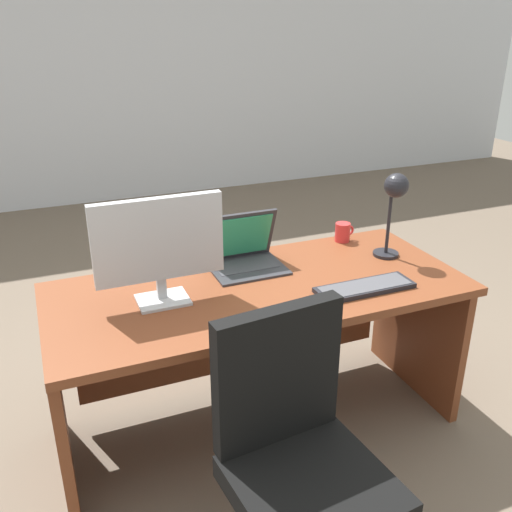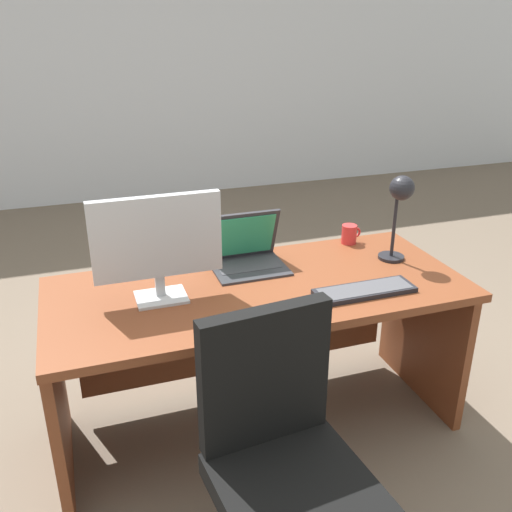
{
  "view_description": "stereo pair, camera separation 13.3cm",
  "coord_description": "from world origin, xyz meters",
  "px_view_note": "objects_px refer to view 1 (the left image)",
  "views": [
    {
      "loc": [
        -0.81,
        -1.95,
        1.77
      ],
      "look_at": [
        0.0,
        0.04,
        0.85
      ],
      "focal_mm": 39.37,
      "sensor_mm": 36.0,
      "label": 1
    },
    {
      "loc": [
        -0.69,
        -1.99,
        1.77
      ],
      "look_at": [
        0.0,
        0.04,
        0.85
      ],
      "focal_mm": 39.37,
      "sensor_mm": 36.0,
      "label": 2
    }
  ],
  "objects_px": {
    "laptop": "(243,249)",
    "coffee_mug": "(343,232)",
    "desk_lamp": "(395,197)",
    "keyboard": "(365,287)",
    "mouse": "(288,313)",
    "office_chair": "(300,485)",
    "monitor": "(159,243)",
    "desk": "(255,323)"
  },
  "relations": [
    {
      "from": "laptop",
      "to": "coffee_mug",
      "type": "bearing_deg",
      "value": 8.43
    },
    {
      "from": "desk_lamp",
      "to": "coffee_mug",
      "type": "xyz_separation_m",
      "value": [
        -0.1,
        0.26,
        -0.25
      ]
    },
    {
      "from": "keyboard",
      "to": "mouse",
      "type": "bearing_deg",
      "value": -166.77
    },
    {
      "from": "laptop",
      "to": "keyboard",
      "type": "xyz_separation_m",
      "value": [
        0.37,
        -0.43,
        -0.06
      ]
    },
    {
      "from": "coffee_mug",
      "to": "office_chair",
      "type": "height_order",
      "value": "office_chair"
    },
    {
      "from": "office_chair",
      "to": "desk_lamp",
      "type": "bearing_deg",
      "value": 43.34
    },
    {
      "from": "monitor",
      "to": "desk_lamp",
      "type": "height_order",
      "value": "monitor"
    },
    {
      "from": "desk",
      "to": "mouse",
      "type": "distance_m",
      "value": 0.41
    },
    {
      "from": "keyboard",
      "to": "mouse",
      "type": "distance_m",
      "value": 0.4
    },
    {
      "from": "monitor",
      "to": "coffee_mug",
      "type": "distance_m",
      "value": 1.05
    },
    {
      "from": "desk_lamp",
      "to": "office_chair",
      "type": "bearing_deg",
      "value": -136.66
    },
    {
      "from": "mouse",
      "to": "desk_lamp",
      "type": "relative_size",
      "value": 0.21
    },
    {
      "from": "desk",
      "to": "office_chair",
      "type": "bearing_deg",
      "value": -102.03
    },
    {
      "from": "laptop",
      "to": "mouse",
      "type": "relative_size",
      "value": 3.78
    },
    {
      "from": "desk",
      "to": "keyboard",
      "type": "relative_size",
      "value": 4.17
    },
    {
      "from": "keyboard",
      "to": "coffee_mug",
      "type": "distance_m",
      "value": 0.55
    },
    {
      "from": "desk",
      "to": "keyboard",
      "type": "xyz_separation_m",
      "value": [
        0.39,
        -0.25,
        0.22
      ]
    },
    {
      "from": "desk",
      "to": "laptop",
      "type": "height_order",
      "value": "laptop"
    },
    {
      "from": "monitor",
      "to": "desk",
      "type": "bearing_deg",
      "value": 4.88
    },
    {
      "from": "desk_lamp",
      "to": "coffee_mug",
      "type": "height_order",
      "value": "desk_lamp"
    },
    {
      "from": "desk",
      "to": "mouse",
      "type": "relative_size",
      "value": 20.39
    },
    {
      "from": "monitor",
      "to": "keyboard",
      "type": "relative_size",
      "value": 1.19
    },
    {
      "from": "desk",
      "to": "laptop",
      "type": "relative_size",
      "value": 5.39
    },
    {
      "from": "coffee_mug",
      "to": "desk_lamp",
      "type": "bearing_deg",
      "value": -70.04
    },
    {
      "from": "desk",
      "to": "desk_lamp",
      "type": "height_order",
      "value": "desk_lamp"
    },
    {
      "from": "laptop",
      "to": "coffee_mug",
      "type": "relative_size",
      "value": 3.21
    },
    {
      "from": "laptop",
      "to": "mouse",
      "type": "bearing_deg",
      "value": -92.17
    },
    {
      "from": "keyboard",
      "to": "desk_lamp",
      "type": "distance_m",
      "value": 0.48
    },
    {
      "from": "desk",
      "to": "keyboard",
      "type": "bearing_deg",
      "value": -32.94
    },
    {
      "from": "keyboard",
      "to": "office_chair",
      "type": "xyz_separation_m",
      "value": [
        -0.56,
        -0.55,
        -0.35
      ]
    },
    {
      "from": "monitor",
      "to": "laptop",
      "type": "xyz_separation_m",
      "value": [
        0.42,
        0.21,
        -0.17
      ]
    },
    {
      "from": "keyboard",
      "to": "mouse",
      "type": "xyz_separation_m",
      "value": [
        -0.39,
        -0.09,
        0.01
      ]
    },
    {
      "from": "monitor",
      "to": "coffee_mug",
      "type": "xyz_separation_m",
      "value": [
        0.99,
        0.3,
        -0.2
      ]
    },
    {
      "from": "desk_lamp",
      "to": "coffee_mug",
      "type": "distance_m",
      "value": 0.37
    },
    {
      "from": "desk",
      "to": "office_chair",
      "type": "height_order",
      "value": "office_chair"
    },
    {
      "from": "monitor",
      "to": "coffee_mug",
      "type": "height_order",
      "value": "monitor"
    },
    {
      "from": "keyboard",
      "to": "coffee_mug",
      "type": "xyz_separation_m",
      "value": [
        0.19,
        0.51,
        0.04
      ]
    },
    {
      "from": "keyboard",
      "to": "coffee_mug",
      "type": "bearing_deg",
      "value": 69.16
    },
    {
      "from": "mouse",
      "to": "desk_lamp",
      "type": "height_order",
      "value": "desk_lamp"
    },
    {
      "from": "monitor",
      "to": "desk_lamp",
      "type": "bearing_deg",
      "value": 1.81
    },
    {
      "from": "keyboard",
      "to": "desk_lamp",
      "type": "relative_size",
      "value": 1.04
    },
    {
      "from": "desk_lamp",
      "to": "mouse",
      "type": "bearing_deg",
      "value": -153.36
    }
  ]
}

